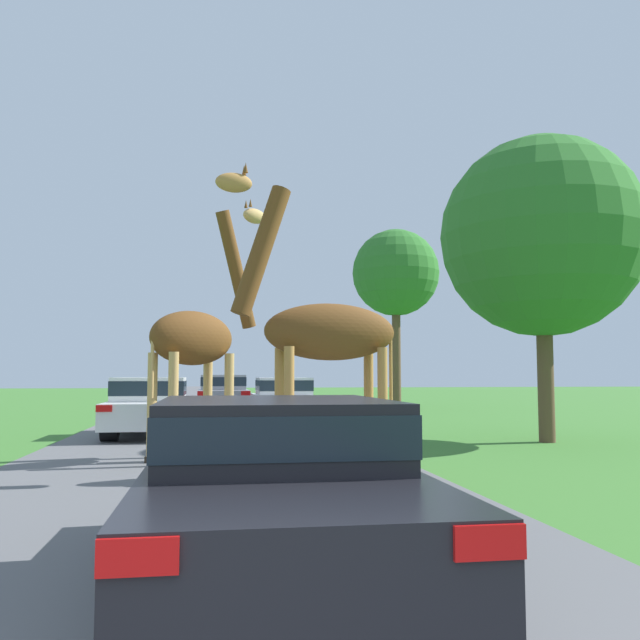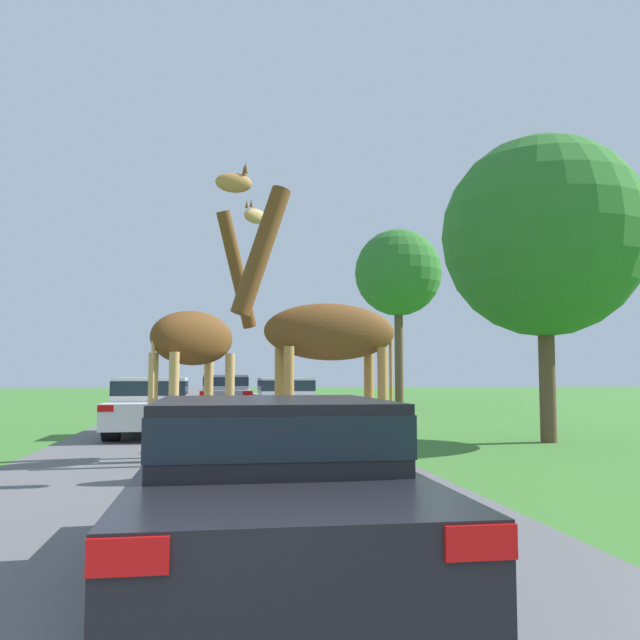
{
  "view_description": "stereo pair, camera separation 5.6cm",
  "coord_description": "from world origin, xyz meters",
  "views": [
    {
      "loc": [
        0.03,
        -1.27,
        1.53
      ],
      "look_at": [
        1.67,
        9.03,
        2.37
      ],
      "focal_mm": 38.0,
      "sensor_mm": 36.0,
      "label": 1
    },
    {
      "loc": [
        0.08,
        -1.28,
        1.53
      ],
      "look_at": [
        1.67,
        9.03,
        2.37
      ],
      "focal_mm": 38.0,
      "sensor_mm": 36.0,
      "label": 2
    }
  ],
  "objects": [
    {
      "name": "car_queue_left",
      "position": [
        2.34,
        20.72,
        0.78
      ],
      "size": [
        1.86,
        4.48,
        1.44
      ],
      "color": "silver",
      "rests_on": "ground"
    },
    {
      "name": "tree_left_edge",
      "position": [
        7.58,
        13.24,
        4.72
      ],
      "size": [
        4.67,
        4.67,
        7.07
      ],
      "color": "brown",
      "rests_on": "ground"
    },
    {
      "name": "giraffe_companion",
      "position": [
        -0.23,
        11.19,
        2.18
      ],
      "size": [
        2.36,
        2.0,
        4.99
      ],
      "rotation": [
        0.0,
        0.0,
        -0.91
      ],
      "color": "tan",
      "rests_on": "ground"
    },
    {
      "name": "giraffe_near_road",
      "position": [
        1.69,
        9.01,
        2.22
      ],
      "size": [
        2.91,
        0.99,
        4.73
      ],
      "rotation": [
        0.0,
        0.0,
        1.71
      ],
      "color": "#B77F3D",
      "rests_on": "ground"
    },
    {
      "name": "car_lead_maroon",
      "position": [
        0.49,
        3.84,
        0.72
      ],
      "size": [
        1.84,
        4.44,
        1.34
      ],
      "color": "black",
      "rests_on": "ground"
    },
    {
      "name": "car_far_ahead",
      "position": [
        0.47,
        25.63,
        0.81
      ],
      "size": [
        1.89,
        4.55,
        1.52
      ],
      "color": "gray",
      "rests_on": "ground"
    },
    {
      "name": "road",
      "position": [
        0.0,
        30.0,
        0.0
      ],
      "size": [
        6.86,
        120.0,
        0.0
      ],
      "color": "#5B5B5E",
      "rests_on": "ground"
    },
    {
      "name": "tree_right_cluster",
      "position": [
        8.56,
        29.45,
        6.3
      ],
      "size": [
        4.09,
        4.09,
        8.4
      ],
      "color": "brown",
      "rests_on": "ground"
    },
    {
      "name": "car_queue_right",
      "position": [
        -1.51,
        16.26,
        0.77
      ],
      "size": [
        1.93,
        4.07,
        1.46
      ],
      "color": "silver",
      "rests_on": "ground"
    }
  ]
}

